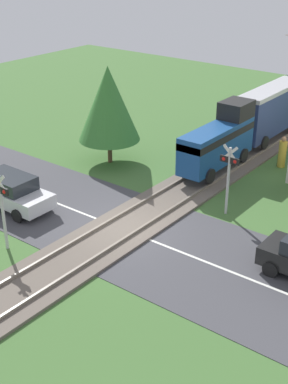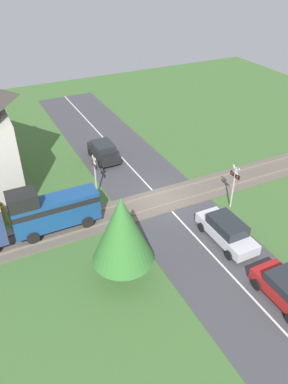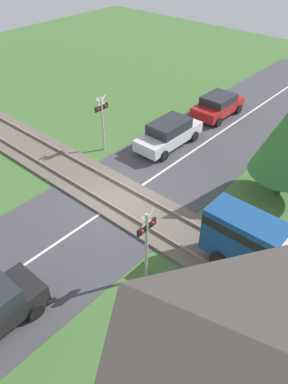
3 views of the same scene
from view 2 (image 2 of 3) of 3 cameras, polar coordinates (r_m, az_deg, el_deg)
ground_plane at (r=26.43m, az=2.79°, el=-1.39°), size 60.00×60.00×0.00m
road_surface at (r=26.43m, az=2.79°, el=-1.38°), size 48.00×6.40×0.02m
track_bed at (r=26.39m, az=2.79°, el=-1.27°), size 2.80×48.00×0.24m
car_near_crossing at (r=23.13m, az=12.47°, el=-5.74°), size 4.33×1.80×1.53m
car_far_side at (r=31.41m, az=-6.17°, el=6.25°), size 3.65×1.81×1.51m
car_behind_queue at (r=20.65m, az=21.10°, el=-13.69°), size 3.75×1.94×1.39m
crossing_signal_west_approach at (r=25.42m, az=13.56°, el=1.57°), size 0.90×0.18×3.21m
crossing_signal_east_approach at (r=26.06m, az=-7.48°, el=3.14°), size 0.90×0.18×3.21m
pedestrian_by_station at (r=25.55m, az=-20.66°, el=-3.15°), size 0.42×0.42×1.68m
tree_roadside_hedge at (r=18.82m, az=-3.37°, el=-5.76°), size 3.25×3.25×5.20m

